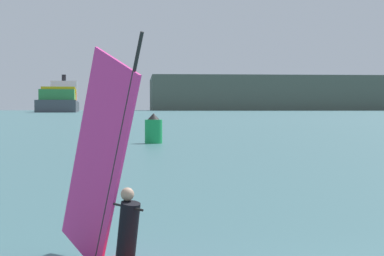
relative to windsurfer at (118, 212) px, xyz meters
name	(u,v)px	position (x,y,z in m)	size (l,w,h in m)	color
windsurfer	(118,212)	(0.00, 0.00, 0.00)	(3.24, 2.90, 4.09)	red
cargo_ship	(61,102)	(-212.44, 505.71, 7.15)	(95.39, 195.95, 34.36)	#3F444C
channel_buoy	(154,130)	(-9.92, 39.78, 0.06)	(1.37, 1.37, 2.36)	#19994C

